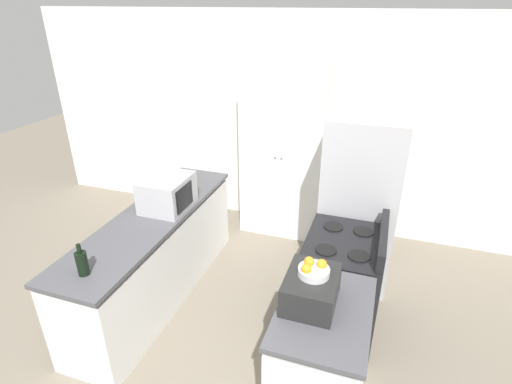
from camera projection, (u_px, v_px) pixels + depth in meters
name	position (u px, v px, depth m)	size (l,w,h in m)	color
wall_back	(294.00, 125.00, 4.86)	(7.00, 0.06, 2.60)	white
counter_left	(156.00, 257.00, 3.87)	(0.60, 2.29, 0.88)	silver
counter_right	(320.00, 360.00, 2.77)	(0.60, 0.88, 0.88)	silver
pantry_cabinet	(284.00, 150.00, 4.73)	(0.99, 0.49, 2.14)	white
stove	(341.00, 283.00, 3.49)	(0.66, 0.80, 1.04)	black
refrigerator	(359.00, 202.00, 3.95)	(0.74, 0.68, 1.75)	#B7B7BC
microwave	(167.00, 193.00, 3.76)	(0.41, 0.48, 0.31)	#B2B2B7
wine_bottle	(82.00, 263.00, 2.86)	(0.08, 0.08, 0.25)	black
toaster_oven	(311.00, 289.00, 2.59)	(0.34, 0.43, 0.20)	black
fruit_bowl	(313.00, 270.00, 2.55)	(0.20, 0.20, 0.10)	silver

